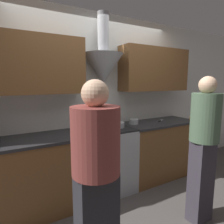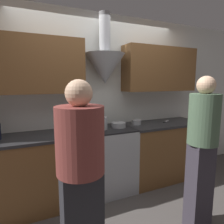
# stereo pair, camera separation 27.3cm
# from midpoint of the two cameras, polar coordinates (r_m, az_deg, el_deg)

# --- Properties ---
(ground_plane) EXTENTS (12.00, 12.00, 0.00)m
(ground_plane) POSITION_cam_midpoint_polar(r_m,az_deg,el_deg) (2.98, -0.74, -23.77)
(ground_plane) COLOR #4C4744
(wall_back) EXTENTS (8.40, 0.57, 2.60)m
(wall_back) POSITION_cam_midpoint_polar(r_m,az_deg,el_deg) (3.01, -6.89, 6.45)
(wall_back) COLOR silver
(wall_back) RESTS_ON ground_plane
(counter_left) EXTENTS (1.54, 0.62, 0.94)m
(counter_left) POSITION_cam_midpoint_polar(r_m,az_deg,el_deg) (2.74, -25.46, -16.57)
(counter_left) COLOR brown
(counter_left) RESTS_ON ground_plane
(counter_right) EXTENTS (1.29, 0.62, 0.94)m
(counter_right) POSITION_cam_midpoint_polar(r_m,az_deg,el_deg) (3.52, 10.83, -10.24)
(counter_right) COLOR brown
(counter_right) RESTS_ON ground_plane
(stove_range) EXTENTS (0.67, 0.60, 0.94)m
(stove_range) POSITION_cam_midpoint_polar(r_m,az_deg,el_deg) (3.01, -3.68, -13.38)
(stove_range) COLOR #A8AAAF
(stove_range) RESTS_ON ground_plane
(stock_pot) EXTENTS (0.25, 0.25, 0.17)m
(stock_pot) POSITION_cam_midpoint_polar(r_m,az_deg,el_deg) (2.80, -6.71, -3.29)
(stock_pot) COLOR #A8AAAF
(stock_pot) RESTS_ON stove_range
(mixing_bowl) EXTENTS (0.21, 0.21, 0.07)m
(mixing_bowl) POSITION_cam_midpoint_polar(r_m,az_deg,el_deg) (2.92, -1.12, -3.69)
(mixing_bowl) COLOR #A8AAAF
(mixing_bowl) RESTS_ON stove_range
(orange_fruit) EXTENTS (0.08, 0.08, 0.08)m
(orange_fruit) POSITION_cam_midpoint_polar(r_m,az_deg,el_deg) (3.60, 19.80, -1.82)
(orange_fruit) COLOR orange
(orange_fruit) RESTS_ON counter_right
(saucepan) EXTENTS (0.14, 0.14, 0.08)m
(saucepan) POSITION_cam_midpoint_polar(r_m,az_deg,el_deg) (3.15, 3.79, -2.78)
(saucepan) COLOR #A8AAAF
(saucepan) RESTS_ON counter_right
(chefs_knife) EXTENTS (0.20, 0.13, 0.01)m
(chefs_knife) POSITION_cam_midpoint_polar(r_m,az_deg,el_deg) (3.49, 11.63, -2.39)
(chefs_knife) COLOR silver
(chefs_knife) RESTS_ON counter_right
(person_foreground_left) EXTENTS (0.38, 0.38, 1.62)m
(person_foreground_left) POSITION_cam_midpoint_polar(r_m,az_deg,el_deg) (1.65, -9.52, -17.10)
(person_foreground_left) COLOR #28282D
(person_foreground_left) RESTS_ON ground_plane
(person_foreground_right) EXTENTS (0.31, 0.31, 1.66)m
(person_foreground_right) POSITION_cam_midpoint_polar(r_m,az_deg,el_deg) (2.40, 21.77, -8.40)
(person_foreground_right) COLOR #38333D
(person_foreground_right) RESTS_ON ground_plane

